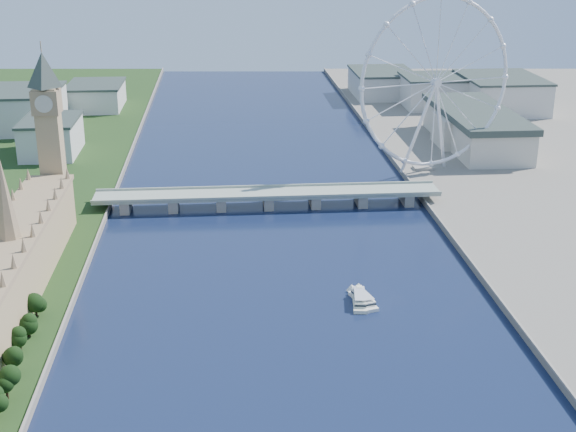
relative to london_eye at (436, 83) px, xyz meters
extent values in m
cube|color=tan|center=(-247.98, -185.08, -50.52)|extent=(24.00, 200.00, 28.00)
cone|color=#937A59|center=(-247.98, -185.08, -14.52)|extent=(12.00, 12.00, 40.00)
cube|color=tan|center=(-247.98, -77.08, -24.52)|extent=(13.00, 13.00, 80.00)
cube|color=#937A59|center=(-247.98, -77.08, 7.48)|extent=(15.00, 15.00, 14.00)
pyramid|color=#2D3833|center=(-247.98, -77.08, 35.48)|extent=(20.02, 20.02, 20.00)
cube|color=gray|center=(-119.98, -55.08, -59.02)|extent=(220.00, 22.00, 2.00)
cube|color=gray|center=(-209.98, -55.08, -63.77)|extent=(6.00, 20.00, 7.50)
cube|color=gray|center=(-179.98, -55.08, -63.77)|extent=(6.00, 20.00, 7.50)
cube|color=gray|center=(-149.98, -55.08, -63.77)|extent=(6.00, 20.00, 7.50)
cube|color=gray|center=(-119.98, -55.08, -63.77)|extent=(6.00, 20.00, 7.50)
cube|color=gray|center=(-89.98, -55.08, -63.77)|extent=(6.00, 20.00, 7.50)
cube|color=gray|center=(-59.98, -55.08, -63.77)|extent=(6.00, 20.00, 7.50)
cube|color=gray|center=(-29.98, -55.08, -63.77)|extent=(6.00, 20.00, 7.50)
torus|color=silver|center=(0.02, -0.08, 0.48)|extent=(113.60, 39.12, 118.60)
cylinder|color=silver|center=(0.02, -0.08, 0.48)|extent=(7.25, 6.61, 6.00)
cube|color=gray|center=(-2.98, 9.92, -63.52)|extent=(14.00, 10.00, 2.00)
cube|color=beige|center=(-279.98, 74.92, -51.52)|extent=(40.00, 60.00, 26.00)
cube|color=beige|center=(-319.98, 164.92, -48.52)|extent=(60.00, 80.00, 32.00)
cube|color=beige|center=(-269.98, 244.92, -53.52)|extent=(50.00, 70.00, 22.00)
cube|color=beige|center=(60.02, 224.92, -50.52)|extent=(60.00, 60.00, 28.00)
cube|color=beige|center=(120.02, 204.92, -49.52)|extent=(70.00, 90.00, 30.00)
cube|color=beige|center=(20.02, 284.92, -52.52)|extent=(60.00, 80.00, 24.00)
camera|label=1|loc=(-147.43, -540.77, 100.86)|focal=50.00mm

